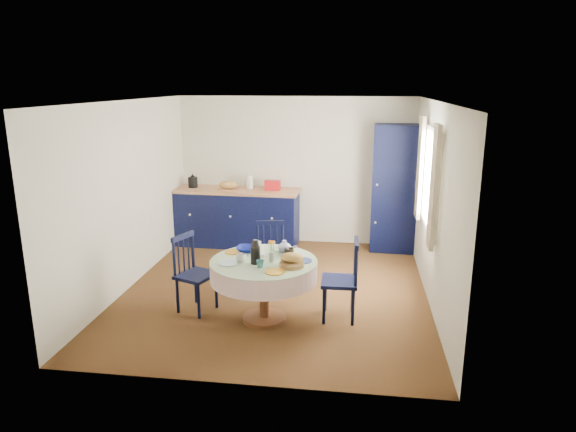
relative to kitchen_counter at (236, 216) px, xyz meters
name	(u,v)px	position (x,y,z in m)	size (l,w,h in m)	color
floor	(276,290)	(0.99, -1.90, -0.50)	(4.50, 4.50, 0.00)	black
ceiling	(275,101)	(0.99, -1.90, 2.00)	(4.50, 4.50, 0.00)	white
wall_back	(296,171)	(0.99, 0.35, 0.75)	(4.00, 0.02, 2.50)	silver
wall_left	(128,196)	(-1.01, -1.90, 0.75)	(0.02, 4.50, 2.50)	silver
wall_right	(434,205)	(2.99, -1.90, 0.75)	(0.02, 4.50, 2.50)	silver
window	(429,179)	(2.95, -1.60, 1.03)	(0.10, 1.74, 1.45)	white
kitchen_counter	(236,216)	(0.00, 0.00, 0.00)	(2.20, 0.76, 1.21)	black
pantry_cabinet	(395,188)	(2.65, 0.10, 0.54)	(0.75, 0.56, 2.08)	black
dining_table	(265,270)	(1.01, -2.81, 0.13)	(1.23, 1.23, 1.03)	brown
chair_left	(193,273)	(0.10, -2.63, -0.02)	(0.53, 0.54, 0.95)	black
chair_far	(270,257)	(0.92, -1.89, -0.03)	(0.49, 0.47, 0.93)	black
chair_right	(343,279)	(1.91, -2.63, -0.01)	(0.42, 0.44, 0.97)	black
mug_a	(241,258)	(0.75, -2.89, 0.29)	(0.12, 0.12, 0.09)	silver
mug_b	(260,264)	(1.00, -3.04, 0.29)	(0.09, 0.09, 0.08)	#2C6468
mug_c	(289,252)	(1.27, -2.61, 0.29)	(0.12, 0.12, 0.09)	black
mug_d	(257,245)	(0.85, -2.42, 0.30)	(0.11, 0.11, 0.10)	silver
cobalt_bowl	(247,249)	(0.74, -2.52, 0.28)	(0.25, 0.25, 0.06)	navy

